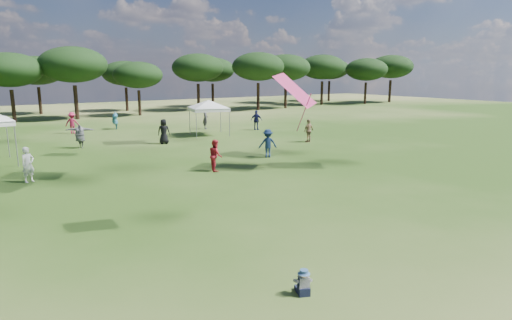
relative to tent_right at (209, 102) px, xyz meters
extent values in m
cylinder|color=black|center=(-12.06, 18.81, -1.04)|extent=(0.37, 0.37, 3.21)
ellipsoid|color=black|center=(-12.06, 18.81, 2.50)|extent=(6.24, 6.24, 3.36)
cylinder|color=black|center=(-6.22, 18.36, -0.86)|extent=(0.41, 0.41, 3.56)
ellipsoid|color=black|center=(-6.22, 18.36, 3.05)|extent=(6.91, 6.91, 3.73)
cylinder|color=black|center=(0.72, 18.69, -1.20)|extent=(0.33, 0.33, 2.88)
ellipsoid|color=black|center=(0.72, 18.69, 1.97)|extent=(5.60, 5.60, 3.02)
cylinder|color=black|center=(9.48, 21.16, -0.92)|extent=(0.39, 0.39, 3.44)
ellipsoid|color=black|center=(9.48, 21.16, 2.87)|extent=(6.69, 6.69, 3.60)
cylinder|color=black|center=(16.29, 17.24, -0.87)|extent=(0.40, 0.40, 3.53)
ellipsoid|color=black|center=(16.29, 17.24, 3.01)|extent=(6.86, 6.86, 3.70)
cylinder|color=black|center=(21.17, 17.64, -0.91)|extent=(0.40, 0.40, 3.47)
ellipsoid|color=black|center=(21.17, 17.64, 2.91)|extent=(6.74, 6.74, 3.63)
cylinder|color=black|center=(29.74, 19.64, -0.86)|extent=(0.41, 0.41, 3.57)
ellipsoid|color=black|center=(29.74, 19.64, 3.07)|extent=(6.94, 6.94, 3.74)
cylinder|color=black|center=(36.86, 17.30, -0.96)|extent=(0.38, 0.38, 3.35)
ellipsoid|color=black|center=(36.86, 17.30, 2.72)|extent=(6.51, 6.51, 3.51)
cylinder|color=black|center=(43.36, 17.80, -0.81)|extent=(0.42, 0.42, 3.66)
ellipsoid|color=black|center=(43.36, 17.80, 3.21)|extent=(7.10, 7.10, 3.83)
cylinder|color=black|center=(-8.65, 26.70, -1.04)|extent=(0.37, 0.37, 3.20)
ellipsoid|color=black|center=(-8.65, 26.70, 2.48)|extent=(6.21, 6.21, 3.35)
cylinder|color=black|center=(1.35, 25.52, -1.14)|extent=(0.34, 0.34, 2.99)
ellipsoid|color=black|center=(1.35, 25.52, 2.15)|extent=(5.81, 5.81, 3.13)
cylinder|color=black|center=(14.14, 25.93, -0.99)|extent=(0.38, 0.38, 3.31)
ellipsoid|color=black|center=(14.14, 25.93, 2.66)|extent=(6.43, 6.43, 3.47)
cylinder|color=black|center=(27.83, 26.30, -0.82)|extent=(0.42, 0.42, 3.64)
ellipsoid|color=black|center=(27.83, 26.30, 3.18)|extent=(7.06, 7.06, 3.81)
cylinder|color=black|center=(36.92, 25.69, -0.91)|extent=(0.40, 0.40, 3.46)
ellipsoid|color=black|center=(36.92, 25.69, 2.89)|extent=(6.72, 6.72, 3.62)
cylinder|color=gray|center=(-13.84, -4.80, -1.48)|extent=(0.06, 0.06, 2.33)
cylinder|color=gray|center=(-14.02, -1.81, -1.48)|extent=(0.06, 0.06, 2.33)
cylinder|color=gray|center=(-1.57, -0.94, -1.60)|extent=(0.06, 0.06, 2.09)
cylinder|color=gray|center=(0.94, -1.57, -1.60)|extent=(0.06, 0.06, 2.09)
cylinder|color=gray|center=(-0.94, 1.57, -1.60)|extent=(0.06, 0.06, 2.09)
cylinder|color=gray|center=(1.57, 0.94, -1.60)|extent=(0.06, 0.06, 2.09)
cube|color=silver|center=(0.00, 0.00, -0.60)|extent=(3.33, 3.33, 0.25)
pyramid|color=silver|center=(0.00, 0.00, 0.13)|extent=(5.44, 5.44, 0.60)
cube|color=black|center=(-9.88, -23.45, -2.54)|extent=(0.33, 0.33, 0.19)
cube|color=black|center=(-9.89, -23.25, -2.59)|extent=(0.17, 0.25, 0.10)
cube|color=black|center=(-9.73, -23.32, -2.59)|extent=(0.17, 0.25, 0.10)
cube|color=white|center=(-9.88, -23.45, -2.33)|extent=(0.29, 0.25, 0.25)
cylinder|color=white|center=(-9.99, -23.33, -2.33)|extent=(0.17, 0.25, 0.15)
cylinder|color=white|center=(-9.71, -23.45, -2.33)|extent=(0.17, 0.25, 0.15)
sphere|color=#E0B293|center=(-9.88, -23.45, -2.16)|extent=(0.17, 0.17, 0.17)
cone|color=teal|center=(-9.88, -23.45, -2.12)|extent=(0.28, 0.28, 0.03)
cylinder|color=teal|center=(-9.88, -23.45, -2.08)|extent=(0.19, 0.19, 0.07)
imported|color=#313036|center=(1.47, 3.53, -1.71)|extent=(0.69, 0.80, 1.86)
imported|color=black|center=(-4.63, -2.12, -1.77)|extent=(1.01, 0.91, 1.73)
imported|color=#9A7A54|center=(4.27, -7.07, -1.82)|extent=(1.02, 0.56, 1.64)
imported|color=navy|center=(-1.42, -10.07, -1.82)|extent=(1.22, 0.98, 1.65)
imported|color=#AA1C27|center=(-5.64, -11.51, -1.84)|extent=(0.79, 0.91, 1.59)
imported|color=#255E71|center=(-5.18, 7.80, -1.88)|extent=(1.18, 1.93, 1.52)
imported|color=#A21B40|center=(-8.86, 6.95, -1.77)|extent=(1.29, 1.09, 1.74)
imported|color=#4A4B4F|center=(-9.85, -0.72, -1.87)|extent=(1.90, 1.43, 1.55)
imported|color=silver|center=(-13.74, -8.82, -1.84)|extent=(0.70, 0.61, 1.61)
imported|color=#16194F|center=(4.81, 0.44, -1.79)|extent=(0.97, 1.03, 1.71)
plane|color=#B22C5E|center=(-1.85, -13.04, 1.36)|extent=(3.10, 2.74, 1.78)
camera|label=1|loc=(-15.61, -30.14, 2.22)|focal=30.00mm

